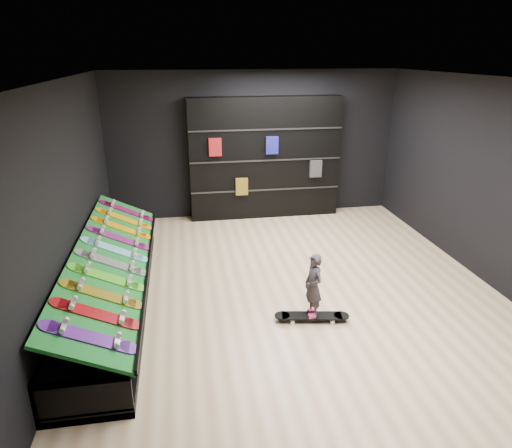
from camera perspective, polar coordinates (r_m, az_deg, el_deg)
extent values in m
cube|color=beige|center=(6.90, 4.42, -8.13)|extent=(6.00, 7.00, 0.01)
cube|color=white|center=(6.05, 5.23, 17.60)|extent=(6.00, 7.00, 0.01)
cube|color=black|center=(9.65, -0.34, 9.85)|extent=(6.00, 0.02, 3.00)
cube|color=black|center=(3.34, 19.98, -13.77)|extent=(6.00, 0.02, 3.00)
cube|color=black|center=(6.30, -22.71, 2.28)|extent=(0.02, 7.00, 3.00)
cube|color=black|center=(7.61, 27.33, 4.55)|extent=(0.02, 7.00, 3.00)
cube|color=#0E5D1C|center=(6.48, -17.45, -4.05)|extent=(0.92, 4.50, 0.46)
cube|color=black|center=(9.56, 1.11, 8.20)|extent=(3.12, 0.36, 2.50)
imported|color=black|center=(6.01, 7.11, -9.11)|extent=(0.18, 0.22, 0.52)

